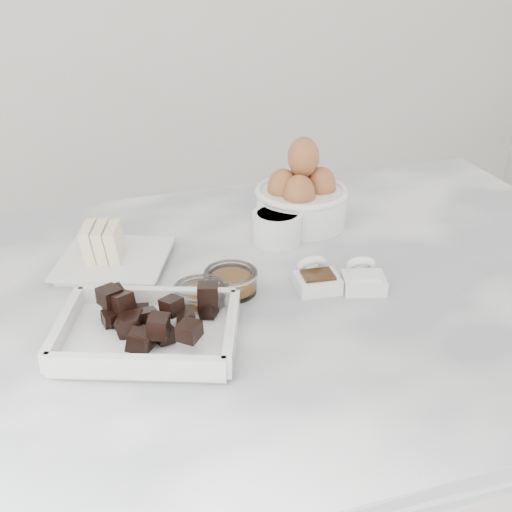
{
  "coord_description": "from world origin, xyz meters",
  "views": [
    {
      "loc": [
        -0.26,
        -0.82,
        1.43
      ],
      "look_at": [
        0.02,
        0.03,
        0.98
      ],
      "focal_mm": 50.0,
      "sensor_mm": 36.0,
      "label": 1
    }
  ],
  "objects_px": {
    "egg_bowl": "(301,196)",
    "honey_bowl": "(231,281)",
    "butter_plate": "(112,254)",
    "salt_spoon": "(363,278)",
    "sugar_ramekin": "(277,226)",
    "zest_bowl": "(201,296)",
    "chocolate_dish": "(147,327)",
    "vanilla_spoon": "(316,278)"
  },
  "relations": [
    {
      "from": "zest_bowl",
      "to": "vanilla_spoon",
      "type": "relative_size",
      "value": 1.0
    },
    {
      "from": "butter_plate",
      "to": "zest_bowl",
      "type": "height_order",
      "value": "butter_plate"
    },
    {
      "from": "butter_plate",
      "to": "salt_spoon",
      "type": "bearing_deg",
      "value": -28.5
    },
    {
      "from": "sugar_ramekin",
      "to": "salt_spoon",
      "type": "relative_size",
      "value": 0.98
    },
    {
      "from": "honey_bowl",
      "to": "vanilla_spoon",
      "type": "bearing_deg",
      "value": -12.46
    },
    {
      "from": "butter_plate",
      "to": "egg_bowl",
      "type": "xyz_separation_m",
      "value": [
        0.32,
        0.06,
        0.03
      ]
    },
    {
      "from": "egg_bowl",
      "to": "salt_spoon",
      "type": "xyz_separation_m",
      "value": [
        0.0,
        -0.23,
        -0.03
      ]
    },
    {
      "from": "egg_bowl",
      "to": "honey_bowl",
      "type": "distance_m",
      "value": 0.26
    },
    {
      "from": "chocolate_dish",
      "to": "vanilla_spoon",
      "type": "relative_size",
      "value": 3.43
    },
    {
      "from": "egg_bowl",
      "to": "zest_bowl",
      "type": "xyz_separation_m",
      "value": [
        -0.23,
        -0.22,
        -0.03
      ]
    },
    {
      "from": "honey_bowl",
      "to": "butter_plate",
      "type": "bearing_deg",
      "value": 138.22
    },
    {
      "from": "sugar_ramekin",
      "to": "butter_plate",
      "type": "bearing_deg",
      "value": -178.99
    },
    {
      "from": "chocolate_dish",
      "to": "butter_plate",
      "type": "height_order",
      "value": "butter_plate"
    },
    {
      "from": "egg_bowl",
      "to": "chocolate_dish",
      "type": "bearing_deg",
      "value": -138.45
    },
    {
      "from": "sugar_ramekin",
      "to": "zest_bowl",
      "type": "height_order",
      "value": "sugar_ramekin"
    },
    {
      "from": "butter_plate",
      "to": "vanilla_spoon",
      "type": "relative_size",
      "value": 2.66
    },
    {
      "from": "honey_bowl",
      "to": "salt_spoon",
      "type": "bearing_deg",
      "value": -14.56
    },
    {
      "from": "zest_bowl",
      "to": "salt_spoon",
      "type": "bearing_deg",
      "value": -4.08
    },
    {
      "from": "sugar_ramekin",
      "to": "egg_bowl",
      "type": "height_order",
      "value": "egg_bowl"
    },
    {
      "from": "egg_bowl",
      "to": "honey_bowl",
      "type": "relative_size",
      "value": 2.06
    },
    {
      "from": "honey_bowl",
      "to": "salt_spoon",
      "type": "height_order",
      "value": "salt_spoon"
    },
    {
      "from": "butter_plate",
      "to": "sugar_ramekin",
      "type": "bearing_deg",
      "value": 1.01
    },
    {
      "from": "vanilla_spoon",
      "to": "butter_plate",
      "type": "bearing_deg",
      "value": 149.31
    },
    {
      "from": "sugar_ramekin",
      "to": "salt_spoon",
      "type": "distance_m",
      "value": 0.19
    },
    {
      "from": "egg_bowl",
      "to": "salt_spoon",
      "type": "height_order",
      "value": "egg_bowl"
    },
    {
      "from": "egg_bowl",
      "to": "salt_spoon",
      "type": "relative_size",
      "value": 1.91
    },
    {
      "from": "chocolate_dish",
      "to": "sugar_ramekin",
      "type": "xyz_separation_m",
      "value": [
        0.25,
        0.23,
        0.0
      ]
    },
    {
      "from": "vanilla_spoon",
      "to": "salt_spoon",
      "type": "xyz_separation_m",
      "value": [
        0.06,
        -0.02,
        -0.0
      ]
    },
    {
      "from": "sugar_ramekin",
      "to": "zest_bowl",
      "type": "xyz_separation_m",
      "value": [
        -0.17,
        -0.16,
        -0.01
      ]
    },
    {
      "from": "vanilla_spoon",
      "to": "zest_bowl",
      "type": "bearing_deg",
      "value": -178.5
    },
    {
      "from": "chocolate_dish",
      "to": "honey_bowl",
      "type": "distance_m",
      "value": 0.16
    },
    {
      "from": "chocolate_dish",
      "to": "honey_bowl",
      "type": "relative_size",
      "value": 3.47
    },
    {
      "from": "chocolate_dish",
      "to": "sugar_ramekin",
      "type": "height_order",
      "value": "chocolate_dish"
    },
    {
      "from": "sugar_ramekin",
      "to": "egg_bowl",
      "type": "bearing_deg",
      "value": 40.24
    },
    {
      "from": "butter_plate",
      "to": "salt_spoon",
      "type": "distance_m",
      "value": 0.37
    },
    {
      "from": "honey_bowl",
      "to": "zest_bowl",
      "type": "xyz_separation_m",
      "value": [
        -0.05,
        -0.03,
        0.0
      ]
    },
    {
      "from": "sugar_ramekin",
      "to": "honey_bowl",
      "type": "relative_size",
      "value": 1.06
    },
    {
      "from": "butter_plate",
      "to": "sugar_ramekin",
      "type": "distance_m",
      "value": 0.26
    },
    {
      "from": "chocolate_dish",
      "to": "zest_bowl",
      "type": "relative_size",
      "value": 3.45
    },
    {
      "from": "sugar_ramekin",
      "to": "honey_bowl",
      "type": "xyz_separation_m",
      "value": [
        -0.12,
        -0.13,
        -0.01
      ]
    },
    {
      "from": "butter_plate",
      "to": "honey_bowl",
      "type": "bearing_deg",
      "value": -41.78
    },
    {
      "from": "egg_bowl",
      "to": "zest_bowl",
      "type": "distance_m",
      "value": 0.32
    }
  ]
}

